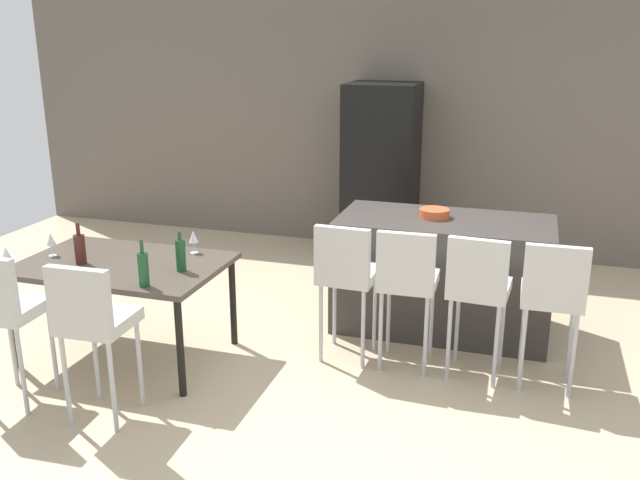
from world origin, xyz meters
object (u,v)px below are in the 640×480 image
Objects in this scene: bar_chair_far at (553,292)px; wine_glass_middle at (6,254)px; dining_table at (123,270)px; wine_glass_left at (193,237)px; dining_chair_near at (2,305)px; fruit_bowl at (434,213)px; dining_chair_far at (92,318)px; bar_chair_right at (478,284)px; wine_bottle_end at (181,255)px; bar_chair_left at (346,271)px; wine_bottle_corner at (80,249)px; bar_chair_middle at (407,277)px; kitchen_island at (443,274)px; wine_glass_right at (51,240)px; wine_bottle_inner at (143,269)px; refrigerator at (381,172)px.

wine_glass_middle is (-3.63, -0.82, 0.17)m from bar_chair_far.
dining_table is 0.56m from wine_glass_left.
bar_chair_far is 6.03× the size of wine_glass_middle.
fruit_bowl is (2.39, 2.09, 0.26)m from dining_chair_near.
wine_glass_middle is at bearing -148.61° from dining_table.
fruit_bowl is (1.74, 2.09, 0.26)m from dining_chair_far.
bar_chair_right is 2.06m from wine_bottle_end.
bar_chair_left is 6.03× the size of wine_glass_left.
fruit_bowl is at bearing 30.41° from wine_bottle_corner.
dining_table is 0.90m from dining_chair_far.
kitchen_island is at bearing 79.30° from bar_chair_middle.
wine_glass_right is (-3.56, -0.45, 0.17)m from bar_chair_far.
wine_bottle_inner is at bearing 79.66° from dining_chair_far.
refrigerator reaches higher than dining_table.
wine_glass_middle is at bearing -150.08° from kitchen_island.
bar_chair_right is 2.24m from wine_bottle_inner.
dining_chair_far is 6.03× the size of wine_glass_middle.
dining_chair_near reaches higher than wine_glass_middle.
wine_glass_middle is (-0.98, 0.44, 0.17)m from dining_chair_far.
bar_chair_right is 0.97m from fruit_bowl.
wine_bottle_end is 0.16× the size of refrigerator.
bar_chair_left is at bearing 34.74° from wine_bottle_inner.
dining_chair_near is (-2.34, -1.26, 0.00)m from bar_chair_middle.
wine_bottle_end is at bearing -75.23° from wine_glass_left.
refrigerator reaches higher than wine_bottle_inner.
bar_chair_middle reaches higher than dining_table.
bar_chair_middle is 2.10m from dining_chair_far.
fruit_bowl is (2.07, 1.25, 0.28)m from dining_table.
dining_chair_near is at bearing -138.86° from fruit_bowl.
bar_chair_far is 3.59m from wine_glass_right.
wine_bottle_end is at bearing -163.16° from bar_chair_middle.
wine_bottle_end is at bearing -104.84° from refrigerator.
dining_chair_far is (0.66, -0.00, 0.00)m from dining_chair_near.
bar_chair_left reaches higher than fruit_bowl.
dining_chair_near is 0.66m from dining_chair_far.
dining_table is at bearing 2.32° from wine_glass_right.
wine_glass_left is 1.05m from wine_glass_right.
refrigerator is (0.94, 3.73, 0.22)m from dining_chair_far.
dining_chair_near is 0.89m from wine_bottle_inner.
dining_chair_near is at bearing -155.90° from bar_chair_right.
refrigerator is at bearing 75.26° from wine_bottle_inner.
bar_chair_far is 1.00× the size of dining_chair_near.
fruit_bowl is at bearing 44.59° from wine_bottle_inner.
dining_chair_near is 0.74m from wine_bottle_corner.
kitchen_island is 1.60× the size of bar_chair_left.
wine_bottle_corner is (-0.76, -0.08, -0.00)m from wine_bottle_end.
bar_chair_far is 3.73m from wine_glass_middle.
refrigerator is at bearing 70.93° from wine_glass_left.
wine_bottle_corner reaches higher than wine_bottle_end.
fruit_bowl is (1.65, 1.63, 0.09)m from wine_bottle_inner.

